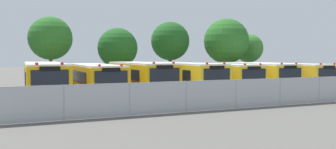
{
  "coord_description": "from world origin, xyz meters",
  "views": [
    {
      "loc": [
        -12.09,
        -25.41,
        3.04
      ],
      "look_at": [
        -1.09,
        0.0,
        1.6
      ],
      "focal_mm": 37.91,
      "sensor_mm": 36.0,
      "label": 1
    }
  ],
  "objects": [
    {
      "name": "tree_4",
      "position": [
        10.08,
        9.13,
        4.73
      ],
      "size": [
        5.14,
        5.14,
        7.32
      ],
      "color": "#4C3823",
      "rests_on": "ground_plane"
    },
    {
      "name": "chainlink_fence",
      "position": [
        -0.39,
        -8.29,
        0.89
      ],
      "size": [
        25.72,
        0.07,
        1.71
      ],
      "color": "#9EA0A3",
      "rests_on": "ground_plane"
    },
    {
      "name": "tree_1",
      "position": [
        -8.78,
        10.23,
        4.7
      ],
      "size": [
        4.15,
        4.15,
        6.83
      ],
      "color": "#4C3823",
      "rests_on": "ground_plane"
    },
    {
      "name": "tree_5",
      "position": [
        14.03,
        10.38,
        4.06
      ],
      "size": [
        3.51,
        3.49,
        5.74
      ],
      "color": "#4C3823",
      "rests_on": "ground_plane"
    },
    {
      "name": "traffic_cone",
      "position": [
        0.14,
        -6.5,
        0.32
      ],
      "size": [
        0.49,
        0.49,
        0.64
      ],
      "primitive_type": "cone",
      "color": "#EA5914",
      "rests_on": "ground_plane"
    },
    {
      "name": "ground_plane",
      "position": [
        0.0,
        0.0,
        0.0
      ],
      "size": [
        160.0,
        160.0,
        0.0
      ],
      "primitive_type": "plane",
      "color": "#595651"
    },
    {
      "name": "tree_2",
      "position": [
        -2.41,
        9.73,
        3.89
      ],
      "size": [
        4.07,
        4.07,
        5.91
      ],
      "color": "#4C3823",
      "rests_on": "ground_plane"
    },
    {
      "name": "school_bus_6",
      "position": [
        10.11,
        0.06,
        1.34
      ],
      "size": [
        2.76,
        11.24,
        2.54
      ],
      "rotation": [
        0.0,
        0.0,
        3.12
      ],
      "color": "yellow",
      "rests_on": "ground_plane"
    },
    {
      "name": "school_bus_2",
      "position": [
        -3.31,
        0.1,
        1.42
      ],
      "size": [
        2.75,
        9.32,
        2.69
      ],
      "rotation": [
        0.0,
        0.0,
        3.16
      ],
      "color": "#EAA80C",
      "rests_on": "ground_plane"
    },
    {
      "name": "school_bus_0",
      "position": [
        -10.29,
        -0.02,
        1.43
      ],
      "size": [
        2.59,
        11.15,
        2.72
      ],
      "rotation": [
        0.0,
        0.0,
        3.13
      ],
      "color": "#EAA80C",
      "rests_on": "ground_plane"
    },
    {
      "name": "school_bus_1",
      "position": [
        -6.84,
        0.19,
        1.36
      ],
      "size": [
        2.58,
        9.97,
        2.58
      ],
      "rotation": [
        0.0,
        0.0,
        3.15
      ],
      "color": "#EAA80C",
      "rests_on": "ground_plane"
    },
    {
      "name": "school_bus_5",
      "position": [
        6.75,
        -0.1,
        1.36
      ],
      "size": [
        2.63,
        9.8,
        2.57
      ],
      "rotation": [
        0.0,
        0.0,
        3.14
      ],
      "color": "yellow",
      "rests_on": "ground_plane"
    },
    {
      "name": "tree_3",
      "position": [
        3.99,
        11.19,
        4.82
      ],
      "size": [
        4.35,
        4.35,
        6.9
      ],
      "color": "#4C3823",
      "rests_on": "ground_plane"
    },
    {
      "name": "school_bus_4",
      "position": [
        3.42,
        -0.09,
        1.34
      ],
      "size": [
        2.82,
        9.55,
        2.54
      ],
      "rotation": [
        0.0,
        0.0,
        3.17
      ],
      "color": "yellow",
      "rests_on": "ground_plane"
    },
    {
      "name": "school_bus_3",
      "position": [
        0.07,
        -0.18,
        1.39
      ],
      "size": [
        2.48,
        10.69,
        2.65
      ],
      "rotation": [
        0.0,
        0.0,
        3.14
      ],
      "color": "yellow",
      "rests_on": "ground_plane"
    }
  ]
}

